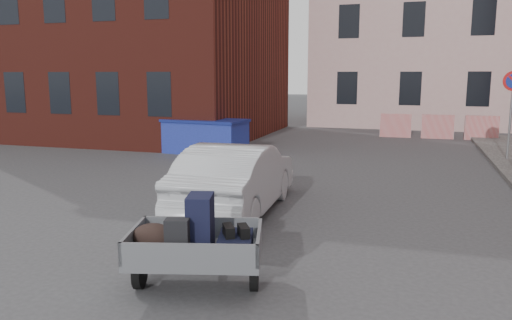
% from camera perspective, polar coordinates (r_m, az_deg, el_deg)
% --- Properties ---
extents(ground, '(120.00, 120.00, 0.00)m').
position_cam_1_polar(ground, '(8.26, -6.34, -9.09)').
color(ground, '#38383A').
rests_on(ground, ground).
extents(far_building, '(6.00, 6.00, 8.00)m').
position_cam_1_polar(far_building, '(37.27, -21.42, 11.14)').
color(far_building, maroon).
rests_on(far_building, ground).
extents(no_parking_sign, '(0.60, 0.09, 2.65)m').
position_cam_1_polar(no_parking_sign, '(16.87, 27.25, 6.48)').
color(no_parking_sign, gray).
rests_on(no_parking_sign, sidewalk).
extents(barriers, '(4.70, 0.18, 1.00)m').
position_cam_1_polar(barriers, '(22.27, 20.05, 3.59)').
color(barriers, red).
rests_on(barriers, ground).
extents(trailer, '(1.83, 1.96, 1.20)m').
position_cam_1_polar(trailer, '(6.29, -6.96, -9.36)').
color(trailer, black).
rests_on(trailer, ground).
extents(dumpster, '(2.93, 1.77, 1.16)m').
position_cam_1_polar(dumpster, '(17.12, -5.80, 2.74)').
color(dumpster, '#2232A3').
rests_on(dumpster, ground).
extents(silver_car, '(1.64, 4.21, 1.37)m').
position_cam_1_polar(silver_car, '(9.67, -2.23, -2.05)').
color(silver_car, '#B7BABF').
rests_on(silver_car, ground).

